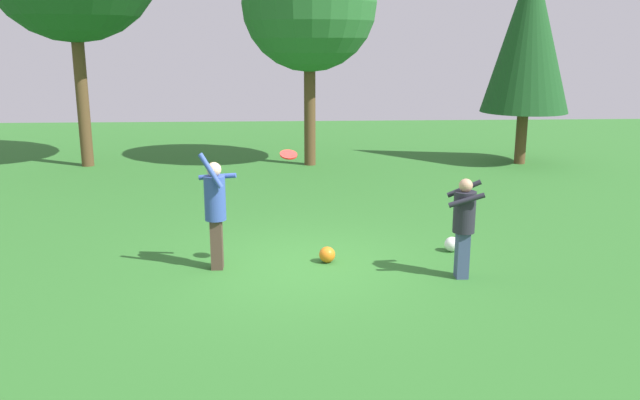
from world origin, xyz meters
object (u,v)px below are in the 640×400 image
at_px(frisbee, 289,155).
at_px(person_catcher, 464,220).
at_px(ball_white, 452,244).
at_px(person_thrower, 215,206).
at_px(tree_center, 309,4).
at_px(tree_far_right, 529,34).
at_px(ball_orange, 327,255).

bearing_deg(frisbee, person_catcher, -9.20).
height_order(frisbee, ball_white, frisbee).
height_order(person_thrower, frisbee, frisbee).
bearing_deg(person_thrower, frisbee, 0.00).
relative_size(person_thrower, tree_center, 0.30).
distance_m(person_thrower, tree_far_right, 12.46).
relative_size(person_thrower, tree_far_right, 0.32).
height_order(person_thrower, person_catcher, person_thrower).
xyz_separation_m(person_thrower, tree_far_right, (8.21, 8.97, 2.74)).
bearing_deg(ball_orange, frisbee, -148.45).
bearing_deg(frisbee, tree_center, 85.80).
bearing_deg(tree_far_right, ball_orange, -126.14).
height_order(frisbee, ball_orange, frisbee).
relative_size(person_catcher, tree_center, 0.24).
xyz_separation_m(person_thrower, ball_orange, (1.81, 0.20, -0.92)).
distance_m(frisbee, tree_center, 9.69).
bearing_deg(tree_far_right, ball_white, -116.67).
relative_size(frisbee, ball_orange, 1.18).
bearing_deg(tree_far_right, person_thrower, -132.47).
bearing_deg(ball_white, tree_far_right, 63.33).
bearing_deg(frisbee, person_thrower, 171.03).
relative_size(frisbee, tree_far_right, 0.05).
xyz_separation_m(ball_orange, ball_white, (2.23, 0.47, -0.00)).
distance_m(ball_orange, tree_center, 9.96).
relative_size(person_catcher, frisbee, 4.95).
xyz_separation_m(ball_white, tree_center, (-2.18, 8.42, 4.50)).
xyz_separation_m(person_thrower, tree_center, (1.86, 9.09, 3.58)).
distance_m(person_catcher, tree_center, 10.58).
relative_size(frisbee, ball_white, 1.22).
bearing_deg(person_thrower, ball_white, 18.38).
height_order(ball_orange, tree_far_right, tree_far_right).
bearing_deg(ball_white, tree_center, 104.54).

